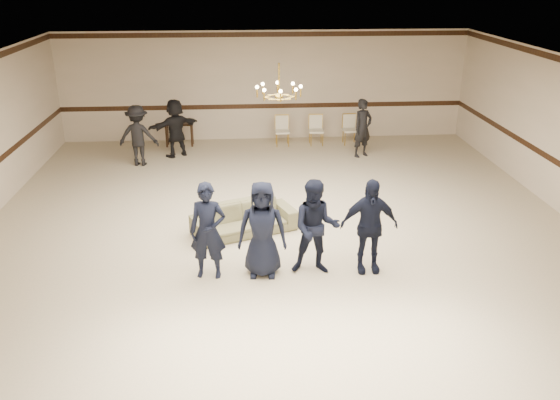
{
  "coord_description": "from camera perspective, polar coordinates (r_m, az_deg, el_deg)",
  "views": [
    {
      "loc": [
        -0.79,
        -9.9,
        4.89
      ],
      "look_at": [
        -0.09,
        -0.5,
        1.02
      ],
      "focal_mm": 36.6,
      "sensor_mm": 36.0,
      "label": 1
    }
  ],
  "objects": [
    {
      "name": "boy_c",
      "position": [
        9.57,
        3.61,
        -2.77
      ],
      "size": [
        0.88,
        0.72,
        1.67
      ],
      "primitive_type": "imported",
      "rotation": [
        0.0,
        0.0,
        -0.11
      ],
      "color": "black",
      "rests_on": "floor"
    },
    {
      "name": "banquet_chair_left",
      "position": [
        16.75,
        0.24,
        6.89
      ],
      "size": [
        0.42,
        0.42,
        0.86
      ],
      "primitive_type": null,
      "rotation": [
        0.0,
        0.0,
        0.01
      ],
      "color": "beige",
      "rests_on": "floor"
    },
    {
      "name": "boy_b",
      "position": [
        9.5,
        -1.78,
        -2.95
      ],
      "size": [
        0.86,
        0.6,
        1.67
      ],
      "primitive_type": "imported",
      "rotation": [
        0.0,
        0.0,
        -0.09
      ],
      "color": "black",
      "rests_on": "floor"
    },
    {
      "name": "chandelier",
      "position": [
        11.11,
        -0.11,
        11.88
      ],
      "size": [
        0.94,
        0.94,
        0.89
      ],
      "primitive_type": null,
      "color": "#B29239",
      "rests_on": "ceiling"
    },
    {
      "name": "boy_d",
      "position": [
        9.73,
        8.88,
        -2.58
      ],
      "size": [
        0.98,
        0.41,
        1.67
      ],
      "primitive_type": "imported",
      "rotation": [
        0.0,
        0.0,
        -0.0
      ],
      "color": "black",
      "rests_on": "floor"
    },
    {
      "name": "banquet_chair_right",
      "position": [
        17.02,
        7.01,
        6.97
      ],
      "size": [
        0.44,
        0.44,
        0.86
      ],
      "primitive_type": null,
      "rotation": [
        0.0,
        0.0,
        0.06
      ],
      "color": "beige",
      "rests_on": "floor"
    },
    {
      "name": "adult_right",
      "position": [
        15.83,
        8.27,
        7.12
      ],
      "size": [
        0.69,
        0.62,
        1.6
      ],
      "primitive_type": "imported",
      "rotation": [
        0.0,
        0.0,
        0.51
      ],
      "color": "black",
      "rests_on": "floor"
    },
    {
      "name": "adult_mid",
      "position": [
        15.95,
        -10.4,
        7.1
      ],
      "size": [
        1.5,
        1.19,
        1.6
      ],
      "primitive_type": "imported",
      "rotation": [
        0.0,
        0.0,
        3.71
      ],
      "color": "black",
      "rests_on": "floor"
    },
    {
      "name": "settee",
      "position": [
        11.23,
        -3.61,
        -1.87
      ],
      "size": [
        2.17,
        1.47,
        0.59
      ],
      "primitive_type": "imported",
      "rotation": [
        0.0,
        0.0,
        0.37
      ],
      "color": "#7B7752",
      "rests_on": "floor"
    },
    {
      "name": "boy_a",
      "position": [
        9.51,
        -7.22,
        -3.09
      ],
      "size": [
        0.66,
        0.47,
        1.67
      ],
      "primitive_type": "imported",
      "rotation": [
        0.0,
        0.0,
        -0.13
      ],
      "color": "black",
      "rests_on": "floor"
    },
    {
      "name": "crown_molding",
      "position": [
        16.99,
        -1.63,
        16.21
      ],
      "size": [
        12.0,
        0.02,
        0.14
      ],
      "primitive_type": "cube",
      "color": "black",
      "rests_on": "wall_back"
    },
    {
      "name": "room",
      "position": [
        10.46,
        0.29,
        4.0
      ],
      "size": [
        12.01,
        14.01,
        3.21
      ],
      "color": "tan",
      "rests_on": "ground"
    },
    {
      "name": "chair_rail",
      "position": [
        17.34,
        -1.55,
        9.36
      ],
      "size": [
        12.0,
        0.02,
        0.14
      ],
      "primitive_type": "cube",
      "color": "black",
      "rests_on": "wall_back"
    },
    {
      "name": "banquet_chair_mid",
      "position": [
        16.86,
        3.65,
        6.95
      ],
      "size": [
        0.45,
        0.45,
        0.86
      ],
      "primitive_type": null,
      "rotation": [
        0.0,
        0.0,
        -0.08
      ],
      "color": "beige",
      "rests_on": "floor"
    },
    {
      "name": "adult_left",
      "position": [
        15.4,
        -13.99,
        6.26
      ],
      "size": [
        1.09,
        0.7,
        1.6
      ],
      "primitive_type": "imported",
      "rotation": [
        0.0,
        0.0,
        3.03
      ],
      "color": "black",
      "rests_on": "floor"
    },
    {
      "name": "console_table",
      "position": [
        17.01,
        -10.01,
        6.48
      ],
      "size": [
        0.84,
        0.42,
        0.68
      ],
      "primitive_type": "cube",
      "rotation": [
        0.0,
        0.0,
        -0.1
      ],
      "color": "black",
      "rests_on": "floor"
    }
  ]
}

